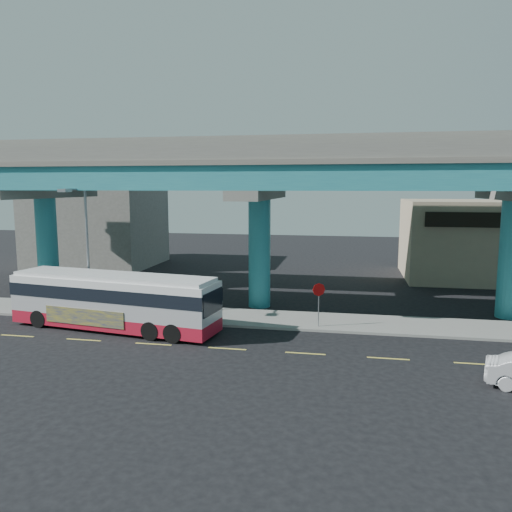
% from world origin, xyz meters
% --- Properties ---
extents(ground, '(120.00, 120.00, 0.00)m').
position_xyz_m(ground, '(0.00, 0.00, 0.00)').
color(ground, black).
rests_on(ground, ground).
extents(sidewalk, '(70.00, 4.00, 0.15)m').
position_xyz_m(sidewalk, '(0.00, 5.50, 0.07)').
color(sidewalk, gray).
rests_on(sidewalk, ground).
extents(lane_markings, '(58.00, 0.12, 0.01)m').
position_xyz_m(lane_markings, '(-0.00, -0.30, 0.01)').
color(lane_markings, '#D8C64C').
rests_on(lane_markings, ground).
extents(viaduct, '(52.00, 12.40, 11.70)m').
position_xyz_m(viaduct, '(-0.00, 9.11, 9.14)').
color(viaduct, teal).
rests_on(viaduct, ground).
extents(building_beige, '(14.00, 10.23, 7.00)m').
position_xyz_m(building_beige, '(18.00, 22.98, 3.51)').
color(building_beige, tan).
rests_on(building_beige, ground).
extents(building_concrete, '(12.00, 10.00, 9.00)m').
position_xyz_m(building_concrete, '(-20.00, 24.00, 4.50)').
color(building_concrete, gray).
rests_on(building_concrete, ground).
extents(transit_bus, '(12.85, 4.60, 3.23)m').
position_xyz_m(transit_bus, '(-7.29, 1.96, 1.77)').
color(transit_bus, '#A51327').
rests_on(transit_bus, ground).
extents(parked_car, '(1.89, 3.88, 1.27)m').
position_xyz_m(parked_car, '(-13.20, 5.54, 0.78)').
color(parked_car, '#28292D').
rests_on(parked_car, sidewalk).
extents(street_lamp, '(0.50, 2.63, 8.13)m').
position_xyz_m(street_lamp, '(-9.94, 3.43, 5.41)').
color(street_lamp, gray).
rests_on(street_lamp, sidewalk).
extents(stop_sign, '(0.71, 0.36, 2.57)m').
position_xyz_m(stop_sign, '(4.36, 4.18, 2.00)').
color(stop_sign, gray).
rests_on(stop_sign, sidewalk).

